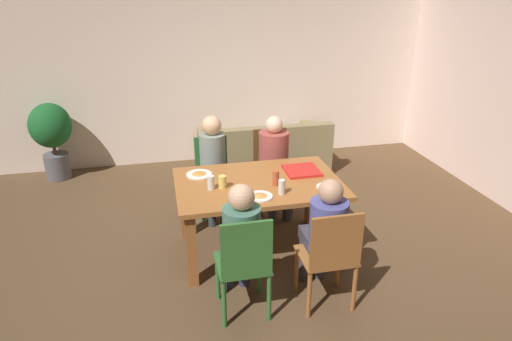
% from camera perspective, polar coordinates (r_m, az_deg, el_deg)
% --- Properties ---
extents(ground_plane, '(20.00, 20.00, 0.00)m').
position_cam_1_polar(ground_plane, '(4.77, 0.26, -9.88)').
color(ground_plane, brown).
extents(back_wall, '(6.42, 0.12, 2.65)m').
position_cam_1_polar(back_wall, '(6.82, -4.92, 12.28)').
color(back_wall, '#F1D8C7').
rests_on(back_wall, ground).
extents(side_wall_right, '(0.12, 4.65, 2.65)m').
position_cam_1_polar(side_wall_right, '(6.38, 28.20, 8.91)').
color(side_wall_right, '#F6D6C9').
rests_on(side_wall_right, ground).
extents(dining_table, '(1.60, 1.06, 0.77)m').
position_cam_1_polar(dining_table, '(4.45, 0.28, -2.87)').
color(dining_table, '#A05F2D').
rests_on(dining_table, ground).
extents(chair_0, '(0.40, 0.40, 0.90)m').
position_cam_1_polar(chair_0, '(5.35, -5.52, -0.02)').
color(chair_0, '#2A6931').
rests_on(chair_0, ground).
extents(person_0, '(0.30, 0.51, 1.20)m').
position_cam_1_polar(person_0, '(5.14, -5.39, 1.38)').
color(person_0, '#333B3E').
rests_on(person_0, ground).
extents(chair_1, '(0.42, 0.41, 0.96)m').
position_cam_1_polar(chair_1, '(5.42, 1.96, 0.77)').
color(chair_1, '#553C1B').
rests_on(chair_1, ground).
extents(person_1, '(0.35, 0.54, 1.16)m').
position_cam_1_polar(person_1, '(5.22, 2.39, 1.68)').
color(person_1, '#3F4448').
rests_on(person_1, ground).
extents(chair_2, '(0.42, 0.41, 0.95)m').
position_cam_1_polar(chair_2, '(3.64, -1.48, -11.59)').
color(chair_2, '#32682D').
rests_on(chair_2, ground).
extents(person_2, '(0.31, 0.53, 1.17)m').
position_cam_1_polar(person_2, '(3.69, -1.99, -8.19)').
color(person_2, '#2D2E4B').
rests_on(person_2, ground).
extents(chair_3, '(0.45, 0.40, 0.94)m').
position_cam_1_polar(chair_3, '(3.78, 9.41, -10.45)').
color(chair_3, '#9C5D2E').
rests_on(chair_3, ground).
extents(person_3, '(0.31, 0.53, 1.16)m').
position_cam_1_polar(person_3, '(3.83, 8.68, -7.30)').
color(person_3, '#3B3944').
rests_on(person_3, ground).
extents(pizza_box_0, '(0.34, 0.34, 0.03)m').
position_cam_1_polar(pizza_box_0, '(4.64, 5.80, -0.01)').
color(pizza_box_0, red).
rests_on(pizza_box_0, dining_table).
extents(plate_0, '(0.23, 0.23, 0.03)m').
position_cam_1_polar(plate_0, '(4.09, 0.53, -3.23)').
color(plate_0, white).
rests_on(plate_0, dining_table).
extents(plate_1, '(0.20, 0.20, 0.03)m').
position_cam_1_polar(plate_1, '(4.33, 8.96, -2.01)').
color(plate_1, white).
rests_on(plate_1, dining_table).
extents(plate_2, '(0.26, 0.26, 0.03)m').
position_cam_1_polar(plate_2, '(4.58, -7.20, -0.44)').
color(plate_2, white).
rests_on(plate_2, dining_table).
extents(drinking_glass_0, '(0.06, 0.06, 0.14)m').
position_cam_1_polar(drinking_glass_0, '(4.13, 3.27, -2.10)').
color(drinking_glass_0, silver).
rests_on(drinking_glass_0, dining_table).
extents(drinking_glass_1, '(0.07, 0.07, 0.14)m').
position_cam_1_polar(drinking_glass_1, '(4.24, -5.72, -1.53)').
color(drinking_glass_1, silver).
rests_on(drinking_glass_1, dining_table).
extents(drinking_glass_2, '(0.08, 0.08, 0.12)m').
position_cam_1_polar(drinking_glass_2, '(4.26, -4.26, -1.44)').
color(drinking_glass_2, '#E1C65B').
rests_on(drinking_glass_2, dining_table).
extents(drinking_glass_3, '(0.06, 0.06, 0.15)m').
position_cam_1_polar(drinking_glass_3, '(4.30, 2.52, -0.95)').
color(drinking_glass_3, '#B3482B').
rests_on(drinking_glass_3, dining_table).
extents(couch, '(1.80, 0.92, 0.77)m').
position_cam_1_polar(couch, '(6.52, 0.93, 2.22)').
color(couch, '#8A7951').
rests_on(couch, ground).
extents(potted_plant, '(0.55, 0.55, 1.07)m').
position_cam_1_polar(potted_plant, '(6.74, -24.43, 4.35)').
color(potted_plant, '#59555D').
rests_on(potted_plant, ground).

